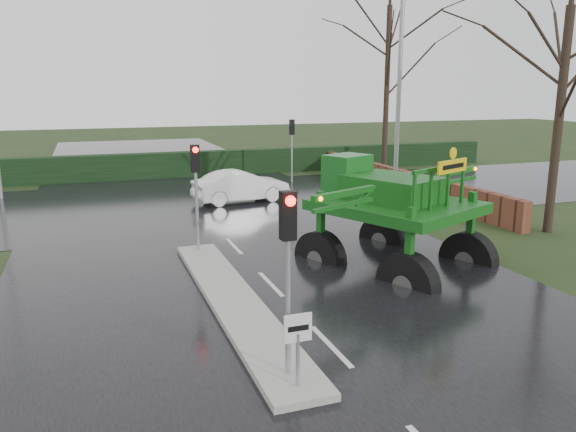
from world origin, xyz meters
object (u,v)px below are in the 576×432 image
object	(u,v)px
traffic_signal_mid	(196,175)
street_light_right	(394,70)
traffic_signal_near	(288,245)
crop_sprayer	(405,207)
white_sedan	(241,202)
keep_left_sign	(298,338)
traffic_signal_far	(292,136)

from	to	relation	value
traffic_signal_mid	street_light_right	distance (m)	11.05
traffic_signal_mid	street_light_right	size ratio (longest dim) A/B	0.35
traffic_signal_near	crop_sprayer	world-z (taller)	crop_sprayer
traffic_signal_mid	white_sedan	bearing A→B (deg)	65.56
traffic_signal_mid	traffic_signal_near	bearing A→B (deg)	-90.00
keep_left_sign	traffic_signal_far	distance (m)	22.93
traffic_signal_far	keep_left_sign	bearing A→B (deg)	70.07
keep_left_sign	crop_sprayer	distance (m)	6.54
traffic_signal_near	street_light_right	distance (m)	16.46
traffic_signal_near	street_light_right	world-z (taller)	street_light_right
traffic_signal_mid	traffic_signal_far	xyz separation A→B (m)	(7.80, 12.52, 0.00)
crop_sprayer	white_sedan	world-z (taller)	crop_sprayer
street_light_right	keep_left_sign	bearing A→B (deg)	-125.12
keep_left_sign	traffic_signal_far	size ratio (longest dim) A/B	0.38
crop_sprayer	street_light_right	bearing A→B (deg)	38.34
traffic_signal_far	white_sedan	bearing A→B (deg)	47.99
keep_left_sign	traffic_signal_near	distance (m)	1.61
traffic_signal_far	traffic_signal_mid	bearing A→B (deg)	58.07
traffic_signal_far	white_sedan	distance (m)	6.88
keep_left_sign	traffic_signal_near	bearing A→B (deg)	90.00
traffic_signal_mid	traffic_signal_far	size ratio (longest dim) A/B	1.00
traffic_signal_near	white_sedan	size ratio (longest dim) A/B	0.79
traffic_signal_near	traffic_signal_mid	bearing A→B (deg)	90.00
keep_left_sign	traffic_signal_near	size ratio (longest dim) A/B	0.38
traffic_signal_far	street_light_right	world-z (taller)	street_light_right
street_light_right	crop_sprayer	size ratio (longest dim) A/B	1.33
traffic_signal_near	crop_sprayer	size ratio (longest dim) A/B	0.47
traffic_signal_far	white_sedan	world-z (taller)	traffic_signal_far
traffic_signal_near	white_sedan	xyz separation A→B (m)	(3.54, 16.28, -2.59)
street_light_right	white_sedan	distance (m)	9.06
traffic_signal_mid	traffic_signal_far	bearing A→B (deg)	58.07
traffic_signal_near	crop_sprayer	xyz separation A→B (m)	(4.71, 3.91, -0.44)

